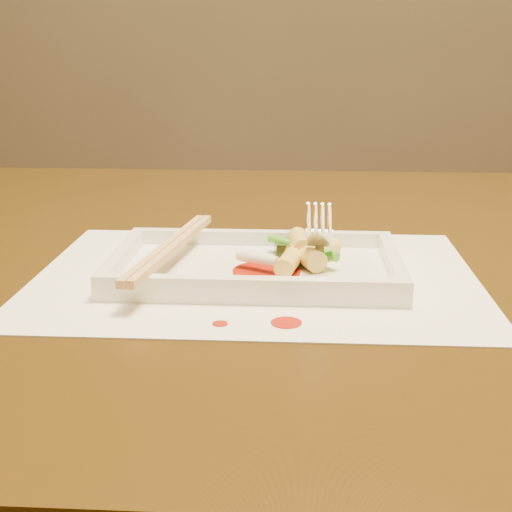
# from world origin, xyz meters

# --- Properties ---
(table) EXTENTS (1.40, 0.90, 0.75)m
(table) POSITION_xyz_m (0.00, 0.00, 0.65)
(table) COLOR black
(table) RESTS_ON ground
(placemat) EXTENTS (0.40, 0.30, 0.00)m
(placemat) POSITION_xyz_m (-0.00, -0.11, 0.75)
(placemat) COLOR white
(placemat) RESTS_ON table
(sauce_splatter_a) EXTENTS (0.02, 0.02, 0.00)m
(sauce_splatter_a) POSITION_xyz_m (0.03, -0.22, 0.75)
(sauce_splatter_a) COLOR #A31304
(sauce_splatter_a) RESTS_ON placemat
(sauce_splatter_b) EXTENTS (0.01, 0.01, 0.00)m
(sauce_splatter_b) POSITION_xyz_m (-0.02, -0.23, 0.75)
(sauce_splatter_b) COLOR #A31304
(sauce_splatter_b) RESTS_ON placemat
(plate_base) EXTENTS (0.26, 0.16, 0.01)m
(plate_base) POSITION_xyz_m (-0.00, -0.11, 0.76)
(plate_base) COLOR white
(plate_base) RESTS_ON placemat
(plate_rim_far) EXTENTS (0.26, 0.01, 0.01)m
(plate_rim_far) POSITION_xyz_m (-0.00, -0.03, 0.77)
(plate_rim_far) COLOR white
(plate_rim_far) RESTS_ON plate_base
(plate_rim_near) EXTENTS (0.26, 0.01, 0.01)m
(plate_rim_near) POSITION_xyz_m (-0.00, -0.18, 0.77)
(plate_rim_near) COLOR white
(plate_rim_near) RESTS_ON plate_base
(plate_rim_left) EXTENTS (0.01, 0.14, 0.01)m
(plate_rim_left) POSITION_xyz_m (-0.12, -0.11, 0.77)
(plate_rim_left) COLOR white
(plate_rim_left) RESTS_ON plate_base
(plate_rim_right) EXTENTS (0.01, 0.14, 0.01)m
(plate_rim_right) POSITION_xyz_m (0.12, -0.11, 0.77)
(plate_rim_right) COLOR white
(plate_rim_right) RESTS_ON plate_base
(veg_piece) EXTENTS (0.04, 0.03, 0.01)m
(veg_piece) POSITION_xyz_m (0.03, -0.07, 0.77)
(veg_piece) COLOR black
(veg_piece) RESTS_ON plate_base
(scallion_white) EXTENTS (0.04, 0.03, 0.01)m
(scallion_white) POSITION_xyz_m (0.00, -0.12, 0.77)
(scallion_white) COLOR #EAEACC
(scallion_white) RESTS_ON plate_base
(scallion_green) EXTENTS (0.07, 0.07, 0.01)m
(scallion_green) POSITION_xyz_m (0.04, -0.09, 0.77)
(scallion_green) COLOR #369A18
(scallion_green) RESTS_ON plate_base
(chopstick_a) EXTENTS (0.04, 0.22, 0.01)m
(chopstick_a) POSITION_xyz_m (-0.08, -0.11, 0.78)
(chopstick_a) COLOR tan
(chopstick_a) RESTS_ON plate_rim_near
(chopstick_b) EXTENTS (0.04, 0.22, 0.01)m
(chopstick_b) POSITION_xyz_m (-0.07, -0.11, 0.78)
(chopstick_b) COLOR tan
(chopstick_b) RESTS_ON plate_rim_near
(fork) EXTENTS (0.09, 0.10, 0.14)m
(fork) POSITION_xyz_m (0.07, -0.09, 0.83)
(fork) COLOR silver
(fork) RESTS_ON plate_base
(sauce_blob_0) EXTENTS (0.06, 0.06, 0.00)m
(sauce_blob_0) POSITION_xyz_m (0.01, -0.12, 0.76)
(sauce_blob_0) COLOR #A31304
(sauce_blob_0) RESTS_ON plate_base
(rice_cake_0) EXTENTS (0.04, 0.05, 0.02)m
(rice_cake_0) POSITION_xyz_m (0.05, -0.10, 0.77)
(rice_cake_0) COLOR #F7E573
(rice_cake_0) RESTS_ON plate_base
(rice_cake_1) EXTENTS (0.05, 0.04, 0.02)m
(rice_cake_1) POSITION_xyz_m (0.05, -0.09, 0.77)
(rice_cake_1) COLOR #F7E573
(rice_cake_1) RESTS_ON plate_base
(rice_cake_2) EXTENTS (0.02, 0.05, 0.02)m
(rice_cake_2) POSITION_xyz_m (0.04, -0.08, 0.78)
(rice_cake_2) COLOR #F7E573
(rice_cake_2) RESTS_ON plate_base
(rice_cake_3) EXTENTS (0.03, 0.04, 0.02)m
(rice_cake_3) POSITION_xyz_m (0.03, -0.13, 0.77)
(rice_cake_3) COLOR #F7E573
(rice_cake_3) RESTS_ON plate_base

